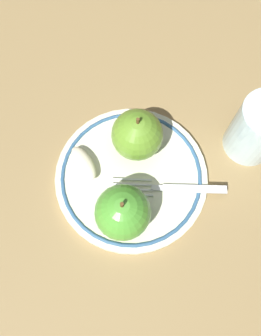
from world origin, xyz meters
name	(u,v)px	position (x,y,z in m)	size (l,w,h in m)	color
ground_plane	(131,178)	(0.00, 0.00, 0.00)	(2.00, 2.00, 0.00)	olive
plate	(130,174)	(0.00, 0.00, 0.01)	(0.23, 0.23, 0.02)	beige
apple_red_whole	(123,212)	(0.07, -0.02, 0.05)	(0.08, 0.08, 0.09)	#4C9D31
apple_second_whole	(137,135)	(-0.05, 0.01, 0.05)	(0.08, 0.08, 0.09)	olive
apple_slice_front	(84,163)	(-0.02, -0.07, 0.02)	(0.06, 0.03, 0.02)	#F1E6C2
fork	(172,188)	(0.03, 0.06, 0.02)	(0.04, 0.18, 0.00)	silver
drinking_glass	(258,129)	(-0.05, 0.19, 0.05)	(0.08, 0.08, 0.10)	silver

